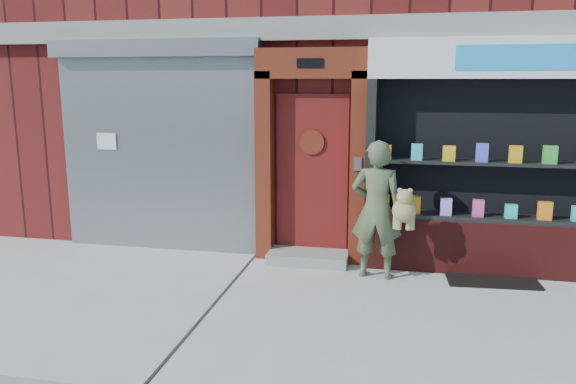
# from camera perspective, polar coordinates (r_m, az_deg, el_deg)

# --- Properties ---
(ground) EXTENTS (80.00, 80.00, 0.00)m
(ground) POSITION_cam_1_polar(r_m,az_deg,el_deg) (6.18, 6.42, -12.47)
(ground) COLOR #9E9E99
(ground) RESTS_ON ground
(building) EXTENTS (12.00, 8.16, 8.00)m
(building) POSITION_cam_1_polar(r_m,az_deg,el_deg) (11.74, 9.74, 18.59)
(building) COLOR #4D1211
(building) RESTS_ON ground
(shutter_bay) EXTENTS (3.10, 0.30, 3.04)m
(shutter_bay) POSITION_cam_1_polar(r_m,az_deg,el_deg) (8.36, -13.03, 5.78)
(shutter_bay) COLOR gray
(shutter_bay) RESTS_ON ground
(red_door_bay) EXTENTS (1.52, 0.58, 2.90)m
(red_door_bay) POSITION_cam_1_polar(r_m,az_deg,el_deg) (7.67, 2.36, 3.61)
(red_door_bay) COLOR #5C1E0F
(red_door_bay) RESTS_ON ground
(pharmacy_bay) EXTENTS (3.50, 0.41, 3.00)m
(pharmacy_bay) POSITION_cam_1_polar(r_m,az_deg,el_deg) (7.64, 21.11, 2.18)
(pharmacy_bay) COLOR #531613
(pharmacy_bay) RESTS_ON ground
(woman) EXTENTS (0.82, 0.51, 1.76)m
(woman) POSITION_cam_1_polar(r_m,az_deg,el_deg) (7.14, 9.18, -1.78)
(woman) COLOR #495739
(woman) RESTS_ON ground
(doormat) EXTENTS (1.15, 0.85, 0.03)m
(doormat) POSITION_cam_1_polar(r_m,az_deg,el_deg) (7.69, 19.82, -8.13)
(doormat) COLOR black
(doormat) RESTS_ON ground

